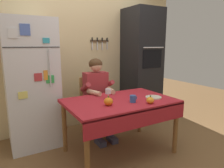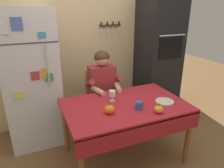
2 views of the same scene
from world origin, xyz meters
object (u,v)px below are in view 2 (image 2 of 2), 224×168
Objects in this scene: wall_oven at (158,54)px; chair_behind_person at (100,97)px; coffee_mug at (139,105)px; seated_person at (104,88)px; pumpkin_medium at (159,109)px; dining_table at (126,111)px; wine_glass at (112,94)px; refrigerator at (32,79)px; serving_tray at (165,102)px; pumpkin_large at (110,109)px.

chair_behind_person is (-1.09, -0.13, -0.54)m from wall_oven.
coffee_mug is at bearing -131.98° from wall_oven.
pumpkin_medium is at bearing -73.08° from seated_person.
seated_person is (0.00, -0.19, 0.23)m from chair_behind_person.
wall_oven is at bearing 41.31° from dining_table.
wine_glass is at bearing -97.93° from seated_person.
refrigerator is 0.96m from seated_person.
pumpkin_medium reaches higher than serving_tray.
serving_tray is at bearing -55.68° from seated_person.
pumpkin_large is at bearing -118.38° from wine_glass.
chair_behind_person is 0.29m from seated_person.
wall_oven is 1.45m from dining_table.
pumpkin_medium is at bearing -45.20° from coffee_mug.
chair_behind_person is 0.75× the size of seated_person.
seated_person reaches higher than coffee_mug.
wine_glass is 0.31m from pumpkin_large.
serving_tray is (0.37, 0.03, -0.04)m from coffee_mug.
refrigerator is 0.86× the size of wall_oven.
dining_table is at bearing -55.51° from wine_glass.
dining_table is at bearing -87.01° from chair_behind_person.
pumpkin_large reaches higher than serving_tray.
dining_table is 0.47m from serving_tray.
pumpkin_large is (0.70, -1.00, -0.11)m from refrigerator.
serving_tray is (0.49, -0.72, 0.01)m from seated_person.
refrigerator is at bearing 139.15° from wine_glass.
coffee_mug is at bearing -174.73° from serving_tray.
chair_behind_person is 4.34× the size of serving_tray.
dining_table is 1.51× the size of chair_behind_person.
seated_person is 0.95m from pumpkin_medium.
wine_glass reaches higher than coffee_mug.
refrigerator is 0.99m from chair_behind_person.
wine_glass is at bearing 124.49° from dining_table.
refrigerator is at bearing 174.32° from chair_behind_person.
chair_behind_person is 1.06m from serving_tray.
coffee_mug is (-0.97, -1.07, -0.27)m from wall_oven.
seated_person reaches higher than pumpkin_medium.
dining_table is 0.22m from coffee_mug.
coffee_mug is (0.08, -0.15, 0.13)m from dining_table.
refrigerator reaches higher than pumpkin_medium.
wall_oven is 20.24× the size of pumpkin_medium.
refrigerator reaches higher than seated_person.
refrigerator is 15.19× the size of pumpkin_large.
dining_table is at bearing -86.08° from seated_person.
refrigerator is 8.40× the size of serving_tray.
chair_behind_person is 7.85× the size of pumpkin_large.
coffee_mug is at bearing -82.46° from chair_behind_person.
refrigerator is 13.45× the size of wine_glass.
pumpkin_medium is at bearing -139.28° from serving_tray.
wall_oven is 1.47m from coffee_mug.
seated_person is at bearing 99.39° from coffee_mug.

